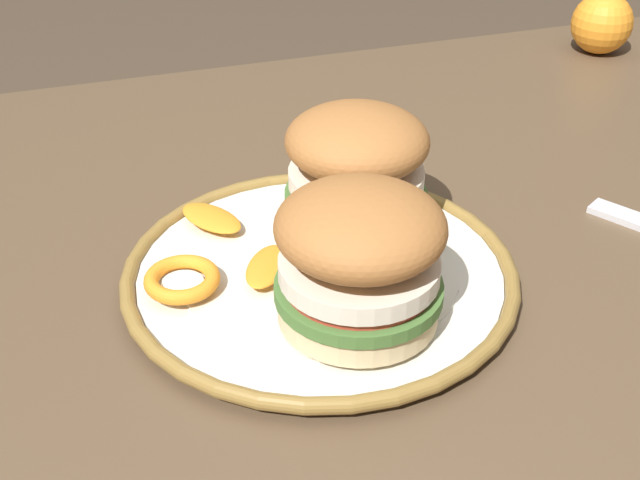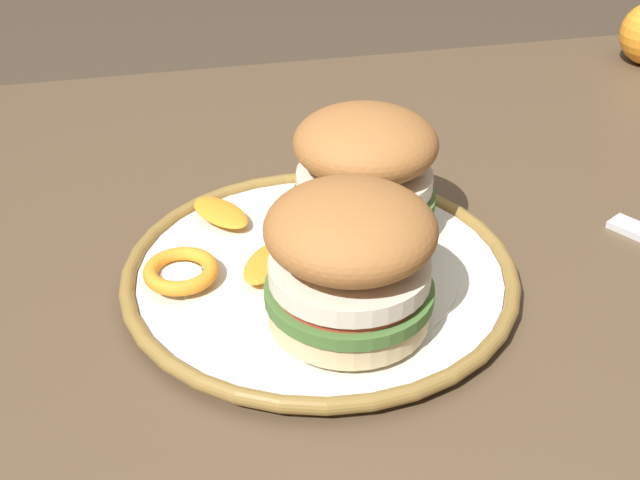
# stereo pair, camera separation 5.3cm
# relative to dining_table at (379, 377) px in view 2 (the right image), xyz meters

# --- Properties ---
(dining_table) EXTENTS (1.33, 0.98, 0.78)m
(dining_table) POSITION_rel_dining_table_xyz_m (0.00, 0.00, 0.00)
(dining_table) COLOR brown
(dining_table) RESTS_ON ground
(dinner_plate) EXTENTS (0.31, 0.31, 0.02)m
(dinner_plate) POSITION_rel_dining_table_xyz_m (0.05, -0.01, 0.11)
(dinner_plate) COLOR silver
(dinner_plate) RESTS_ON dining_table
(sandwich_half_left) EXTENTS (0.15, 0.15, 0.10)m
(sandwich_half_left) POSITION_rel_dining_table_xyz_m (0.00, -0.06, 0.17)
(sandwich_half_left) COLOR beige
(sandwich_half_left) RESTS_ON dinner_plate
(sandwich_half_right) EXTENTS (0.14, 0.14, 0.10)m
(sandwich_half_right) POSITION_rel_dining_table_xyz_m (0.04, 0.06, 0.17)
(sandwich_half_right) COLOR beige
(sandwich_half_right) RESTS_ON dinner_plate
(orange_peel_curled) EXTENTS (0.08, 0.08, 0.01)m
(orange_peel_curled) POSITION_rel_dining_table_xyz_m (0.16, -0.02, 0.12)
(orange_peel_curled) COLOR orange
(orange_peel_curled) RESTS_ON dinner_plate
(orange_peel_strip_long) EXTENTS (0.06, 0.07, 0.01)m
(orange_peel_strip_long) POSITION_rel_dining_table_xyz_m (0.12, -0.10, 0.12)
(orange_peel_strip_long) COLOR orange
(orange_peel_strip_long) RESTS_ON dinner_plate
(orange_peel_strip_short) EXTENTS (0.06, 0.07, 0.01)m
(orange_peel_strip_short) POSITION_rel_dining_table_xyz_m (0.09, -0.02, 0.12)
(orange_peel_strip_short) COLOR orange
(orange_peel_strip_short) RESTS_ON dinner_plate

